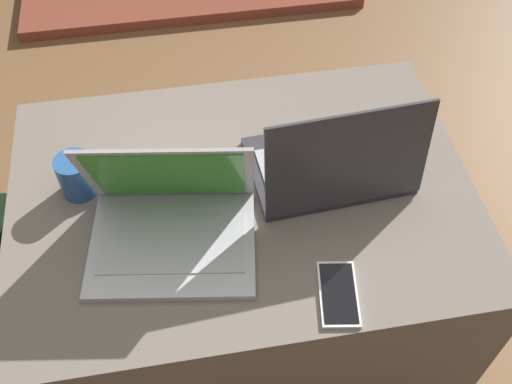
% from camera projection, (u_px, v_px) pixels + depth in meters
% --- Properties ---
extents(ground_plane, '(14.00, 14.00, 0.00)m').
position_uv_depth(ground_plane, '(245.00, 295.00, 1.66)').
color(ground_plane, brown).
extents(ottoman, '(1.01, 0.73, 0.46)m').
position_uv_depth(ottoman, '(244.00, 249.00, 1.48)').
color(ottoman, '#3D3832').
rests_on(ottoman, ground_plane).
extents(laptop_near, '(0.36, 0.30, 0.25)m').
position_uv_depth(laptop_near, '(171.00, 220.00, 1.19)').
color(laptop_near, '#B7B7BC').
rests_on(laptop_near, ottoman).
extents(laptop_far, '(0.35, 0.26, 0.25)m').
position_uv_depth(laptop_far, '(333.00, 163.00, 1.28)').
color(laptop_far, '#333338').
rests_on(laptop_far, ottoman).
extents(cell_phone, '(0.09, 0.15, 0.01)m').
position_uv_depth(cell_phone, '(338.00, 294.00, 1.14)').
color(cell_phone, white).
rests_on(cell_phone, ottoman).
extents(coffee_mug, '(0.11, 0.08, 0.09)m').
position_uv_depth(coffee_mug, '(78.00, 176.00, 1.27)').
color(coffee_mug, '#285693').
rests_on(coffee_mug, ottoman).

